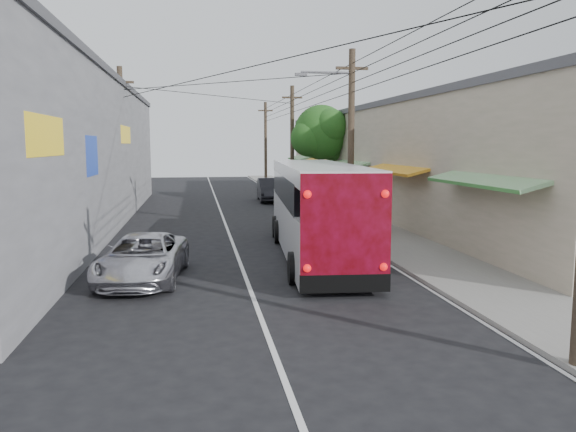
# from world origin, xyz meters

# --- Properties ---
(ground) EXTENTS (120.00, 120.00, 0.00)m
(ground) POSITION_xyz_m (0.00, 0.00, 0.00)
(ground) COLOR black
(ground) RESTS_ON ground
(sidewalk) EXTENTS (3.00, 80.00, 0.12)m
(sidewalk) POSITION_xyz_m (6.50, 20.00, 0.06)
(sidewalk) COLOR slate
(sidewalk) RESTS_ON ground
(building_right) EXTENTS (7.09, 40.00, 6.25)m
(building_right) POSITION_xyz_m (10.99, 22.00, 3.15)
(building_right) COLOR #C1AF99
(building_right) RESTS_ON ground
(building_left) EXTENTS (7.20, 36.00, 7.25)m
(building_left) POSITION_xyz_m (-8.50, 18.00, 3.65)
(building_left) COLOR gray
(building_left) RESTS_ON ground
(utility_poles) EXTENTS (11.80, 45.28, 8.00)m
(utility_poles) POSITION_xyz_m (3.13, 20.33, 4.13)
(utility_poles) COLOR #473828
(utility_poles) RESTS_ON ground
(street_tree) EXTENTS (4.40, 4.00, 6.60)m
(street_tree) POSITION_xyz_m (6.87, 26.02, 4.67)
(street_tree) COLOR #3F2B19
(street_tree) RESTS_ON ground
(coach_bus) EXTENTS (3.37, 11.65, 3.31)m
(coach_bus) POSITION_xyz_m (2.79, 8.91, 1.72)
(coach_bus) COLOR silver
(coach_bus) RESTS_ON ground
(jeepney) EXTENTS (2.73, 5.05, 1.35)m
(jeepney) POSITION_xyz_m (-3.01, 6.12, 0.67)
(jeepney) COLOR silver
(jeepney) RESTS_ON ground
(parked_suv) EXTENTS (3.10, 6.52, 1.84)m
(parked_suv) POSITION_xyz_m (3.80, 13.10, 0.92)
(parked_suv) COLOR #9D9DA5
(parked_suv) RESTS_ON ground
(parked_car_mid) EXTENTS (1.95, 4.70, 1.59)m
(parked_car_mid) POSITION_xyz_m (4.60, 26.00, 0.80)
(parked_car_mid) COLOR black
(parked_car_mid) RESTS_ON ground
(parked_car_far) EXTENTS (1.94, 5.03, 1.63)m
(parked_car_far) POSITION_xyz_m (3.80, 28.76, 0.82)
(parked_car_far) COLOR black
(parked_car_far) RESTS_ON ground
(pedestrian_near) EXTENTS (0.80, 0.66, 1.88)m
(pedestrian_near) POSITION_xyz_m (6.44, 13.85, 1.06)
(pedestrian_near) COLOR #C6698F
(pedestrian_near) RESTS_ON sidewalk
(pedestrian_far) EXTENTS (0.92, 0.79, 1.63)m
(pedestrian_far) POSITION_xyz_m (5.40, 17.09, 0.93)
(pedestrian_far) COLOR #88A7C6
(pedestrian_far) RESTS_ON sidewalk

